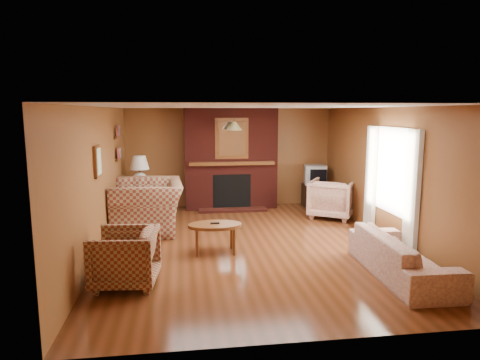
{
  "coord_description": "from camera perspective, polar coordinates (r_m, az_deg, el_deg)",
  "views": [
    {
      "loc": [
        -1.16,
        -7.16,
        2.32
      ],
      "look_at": [
        -0.1,
        0.6,
        1.06
      ],
      "focal_mm": 32.0,
      "sensor_mm": 36.0,
      "label": 1
    }
  ],
  "objects": [
    {
      "name": "wall_front",
      "position": [
        4.23,
        8.51,
        -6.34
      ],
      "size": [
        6.5,
        0.0,
        6.5
      ],
      "primitive_type": "plane",
      "rotation": [
        -1.57,
        0.0,
        0.0
      ],
      "color": "brown",
      "rests_on": "floor"
    },
    {
      "name": "tv_stand",
      "position": [
        10.66,
        9.91,
        -2.04
      ],
      "size": [
        0.55,
        0.51,
        0.56
      ],
      "primitive_type": "cube",
      "rotation": [
        0.0,
        0.0,
        0.08
      ],
      "color": "black",
      "rests_on": "floor"
    },
    {
      "name": "floral_sofa",
      "position": [
        6.57,
        20.72,
        -9.38
      ],
      "size": [
        0.87,
        2.08,
        0.6
      ],
      "primitive_type": "imported",
      "rotation": [
        0.0,
        0.0,
        1.54
      ],
      "color": "beige",
      "rests_on": "floor"
    },
    {
      "name": "ceiling",
      "position": [
        7.25,
        1.45,
        9.75
      ],
      "size": [
        6.5,
        6.5,
        0.0
      ],
      "primitive_type": "plane",
      "rotation": [
        3.14,
        0.0,
        0.0
      ],
      "color": "silver",
      "rests_on": "wall_back"
    },
    {
      "name": "wall_right",
      "position": [
        8.12,
        19.11,
        0.68
      ],
      "size": [
        0.0,
        6.5,
        6.5
      ],
      "primitive_type": "plane",
      "rotation": [
        1.57,
        0.0,
        -1.57
      ],
      "color": "brown",
      "rests_on": "floor"
    },
    {
      "name": "coffee_table",
      "position": [
        7.1,
        -3.36,
        -6.34
      ],
      "size": [
        0.89,
        0.55,
        0.51
      ],
      "color": "brown",
      "rests_on": "floor"
    },
    {
      "name": "floor",
      "position": [
        7.61,
        1.38,
        -8.62
      ],
      "size": [
        6.5,
        6.5,
        0.0
      ],
      "primitive_type": "plane",
      "color": "#4E2710",
      "rests_on": "ground"
    },
    {
      "name": "pendant_light",
      "position": [
        9.54,
        -0.79,
        7.2
      ],
      "size": [
        0.36,
        0.36,
        0.48
      ],
      "color": "black",
      "rests_on": "ceiling"
    },
    {
      "name": "bookshelf",
      "position": [
        9.17,
        -15.84,
        4.69
      ],
      "size": [
        0.09,
        0.55,
        0.71
      ],
      "color": "brown",
      "rests_on": "wall_left"
    },
    {
      "name": "crt_tv",
      "position": [
        10.57,
        9.99,
        0.69
      ],
      "size": [
        0.59,
        0.59,
        0.47
      ],
      "color": "#9B9DA2",
      "rests_on": "tv_stand"
    },
    {
      "name": "wall_left",
      "position": [
        7.37,
        -18.15,
        -0.08
      ],
      "size": [
        0.0,
        6.5,
        6.5
      ],
      "primitive_type": "plane",
      "rotation": [
        1.57,
        0.0,
        1.57
      ],
      "color": "brown",
      "rests_on": "floor"
    },
    {
      "name": "plaid_loveseat",
      "position": [
        8.54,
        -12.25,
        -3.43
      ],
      "size": [
        1.42,
        1.6,
        0.99
      ],
      "primitive_type": "imported",
      "rotation": [
        0.0,
        0.0,
        -1.51
      ],
      "color": "maroon",
      "rests_on": "floor"
    },
    {
      "name": "wall_back",
      "position": [
        10.53,
        -1.41,
        3.01
      ],
      "size": [
        6.5,
        0.0,
        6.5
      ],
      "primitive_type": "plane",
      "rotation": [
        1.57,
        0.0,
        0.0
      ],
      "color": "brown",
      "rests_on": "floor"
    },
    {
      "name": "botanical_print",
      "position": [
        7.02,
        -18.46,
        2.36
      ],
      "size": [
        0.05,
        0.4,
        0.5
      ],
      "color": "brown",
      "rests_on": "wall_left"
    },
    {
      "name": "side_table",
      "position": [
        9.86,
        -13.1,
        -2.81
      ],
      "size": [
        0.53,
        0.53,
        0.65
      ],
      "primitive_type": "cube",
      "rotation": [
        0.0,
        0.0,
        0.09
      ],
      "color": "brown",
      "rests_on": "floor"
    },
    {
      "name": "window_right",
      "position": [
        7.93,
        19.43,
        -0.06
      ],
      "size": [
        0.1,
        1.85,
        2.0
      ],
      "color": "beige",
      "rests_on": "wall_right"
    },
    {
      "name": "floral_armchair",
      "position": [
        9.63,
        12.16,
        -2.44
      ],
      "size": [
        1.26,
        1.27,
        0.85
      ],
      "primitive_type": "imported",
      "rotation": [
        0.0,
        0.0,
        2.59
      ],
      "color": "beige",
      "rests_on": "floor"
    },
    {
      "name": "fireplace",
      "position": [
        10.27,
        -1.25,
        2.76
      ],
      "size": [
        2.2,
        0.82,
        2.4
      ],
      "color": "#4A1510",
      "rests_on": "floor"
    },
    {
      "name": "plaid_armchair",
      "position": [
        6.01,
        -15.12,
        -9.97
      ],
      "size": [
        0.92,
        0.9,
        0.77
      ],
      "primitive_type": "imported",
      "rotation": [
        0.0,
        0.0,
        -1.67
      ],
      "color": "maroon",
      "rests_on": "floor"
    },
    {
      "name": "table_lamp",
      "position": [
        9.74,
        -13.25,
        1.33
      ],
      "size": [
        0.43,
        0.43,
        0.71
      ],
      "color": "white",
      "rests_on": "side_table"
    }
  ]
}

